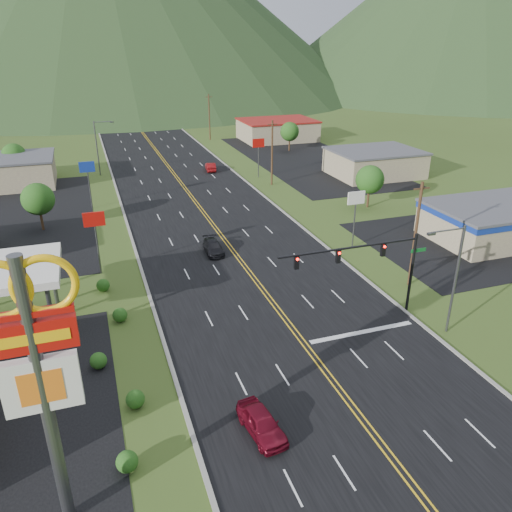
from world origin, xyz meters
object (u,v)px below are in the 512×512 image
object	(u,v)px
streetlight_east	(453,273)
streetlight_west	(99,144)
car_dark_mid	(213,247)
car_red_near	(262,423)
car_red_far	(211,167)
traffic_signal	(371,259)
pylon_sign	(36,359)

from	to	relation	value
streetlight_east	streetlight_west	distance (m)	64.21
car_dark_mid	streetlight_west	bearing A→B (deg)	106.13
car_red_near	car_dark_mid	distance (m)	27.45
streetlight_west	car_red_far	xyz separation A→B (m)	(18.16, -3.22, -4.47)
traffic_signal	streetlight_east	xyz separation A→B (m)	(4.70, -4.00, -0.15)
traffic_signal	streetlight_east	size ratio (longest dim) A/B	1.46
pylon_sign	streetlight_east	world-z (taller)	pylon_sign
pylon_sign	streetlight_east	distance (m)	29.58
streetlight_east	car_dark_mid	bearing A→B (deg)	121.91
traffic_signal	streetlight_west	size ratio (longest dim) A/B	1.46
traffic_signal	car_red_far	xyz separation A→B (m)	(0.00, 52.78, -4.62)
car_dark_mid	car_red_far	distance (m)	36.42
pylon_sign	streetlight_east	bearing A→B (deg)	15.85
traffic_signal	streetlight_west	world-z (taller)	streetlight_west
car_dark_mid	car_red_far	bearing A→B (deg)	78.55
streetlight_west	car_dark_mid	size ratio (longest dim) A/B	2.04
car_red_far	car_red_near	bearing A→B (deg)	85.85
traffic_signal	car_dark_mid	distance (m)	19.98
traffic_signal	car_red_near	size ratio (longest dim) A/B	3.07
car_red_near	pylon_sign	bearing A→B (deg)	-176.40
streetlight_west	car_red_near	bearing A→B (deg)	-85.26
traffic_signal	streetlight_east	distance (m)	6.17
car_red_near	car_dark_mid	xyz separation A→B (m)	(4.08, 27.15, -0.09)
streetlight_west	car_dark_mid	world-z (taller)	streetlight_west
streetlight_east	car_red_far	distance (m)	57.15
pylon_sign	car_red_far	bearing A→B (deg)	70.07
traffic_signal	car_red_far	bearing A→B (deg)	90.00
car_red_far	traffic_signal	bearing A→B (deg)	97.33
streetlight_east	car_red_far	xyz separation A→B (m)	(-4.69, 56.78, -4.47)
pylon_sign	streetlight_west	size ratio (longest dim) A/B	1.56
streetlight_east	car_red_far	bearing A→B (deg)	94.73
car_red_near	car_red_far	xyz separation A→B (m)	(12.71, 62.53, -0.01)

